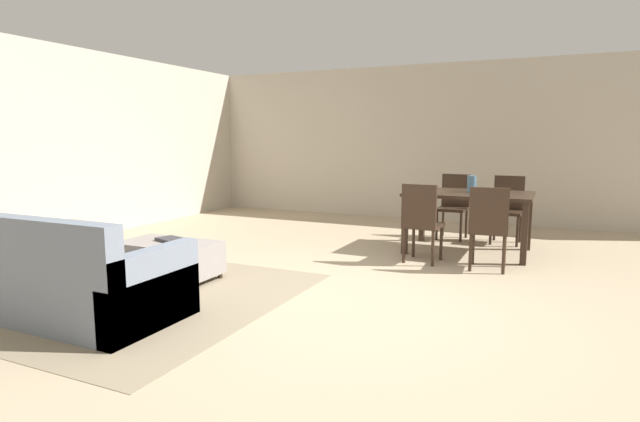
{
  "coord_description": "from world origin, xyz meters",
  "views": [
    {
      "loc": [
        1.77,
        -4.0,
        1.43
      ],
      "look_at": [
        -0.83,
        1.58,
        0.56
      ],
      "focal_mm": 28.75,
      "sensor_mm": 36.0,
      "label": 1
    }
  ],
  "objects_px": {
    "couch": "(58,280)",
    "dining_chair_near_left": "(421,219)",
    "dining_table": "(469,200)",
    "book_on_ottoman": "(170,239)",
    "ottoman_table": "(169,258)",
    "dining_chair_far_left": "(454,202)",
    "dining_chair_near_right": "(489,224)",
    "vase_centerpiece": "(472,184)",
    "dining_chair_far_right": "(508,205)"
  },
  "relations": [
    {
      "from": "dining_table",
      "to": "book_on_ottoman",
      "type": "relative_size",
      "value": 5.8
    },
    {
      "from": "ottoman_table",
      "to": "dining_chair_near_right",
      "type": "xyz_separation_m",
      "value": [
        2.91,
        1.72,
        0.3
      ]
    },
    {
      "from": "ottoman_table",
      "to": "dining_chair_near_left",
      "type": "height_order",
      "value": "dining_chair_near_left"
    },
    {
      "from": "ottoman_table",
      "to": "dining_chair_far_left",
      "type": "xyz_separation_m",
      "value": [
        2.22,
        3.47,
        0.3
      ]
    },
    {
      "from": "ottoman_table",
      "to": "dining_chair_far_right",
      "type": "xyz_separation_m",
      "value": [
        2.95,
        3.45,
        0.3
      ]
    },
    {
      "from": "dining_chair_far_left",
      "to": "couch",
      "type": "bearing_deg",
      "value": -116.33
    },
    {
      "from": "couch",
      "to": "dining_table",
      "type": "xyz_separation_m",
      "value": [
        2.65,
        3.81,
        0.38
      ]
    },
    {
      "from": "dining_chair_near_right",
      "to": "vase_centerpiece",
      "type": "bearing_deg",
      "value": 109.74
    },
    {
      "from": "couch",
      "to": "dining_chair_near_left",
      "type": "xyz_separation_m",
      "value": [
        2.26,
        2.97,
        0.23
      ]
    },
    {
      "from": "couch",
      "to": "dining_chair_near_right",
      "type": "distance_m",
      "value": 4.2
    },
    {
      "from": "dining_chair_far_right",
      "to": "vase_centerpiece",
      "type": "distance_m",
      "value": 0.95
    },
    {
      "from": "ottoman_table",
      "to": "dining_chair_near_left",
      "type": "xyz_separation_m",
      "value": [
        2.16,
        1.77,
        0.3
      ]
    },
    {
      "from": "ottoman_table",
      "to": "dining_chair_far_left",
      "type": "distance_m",
      "value": 4.13
    },
    {
      "from": "dining_chair_far_right",
      "to": "book_on_ottoman",
      "type": "bearing_deg",
      "value": -131.21
    },
    {
      "from": "ottoman_table",
      "to": "dining_chair_near_right",
      "type": "distance_m",
      "value": 3.39
    },
    {
      "from": "dining_chair_near_left",
      "to": "dining_chair_far_right",
      "type": "height_order",
      "value": "same"
    },
    {
      "from": "dining_table",
      "to": "book_on_ottoman",
      "type": "xyz_separation_m",
      "value": [
        -2.58,
        -2.56,
        -0.26
      ]
    },
    {
      "from": "dining_chair_far_left",
      "to": "vase_centerpiece",
      "type": "xyz_separation_m",
      "value": [
        0.36,
        -0.82,
        0.34
      ]
    },
    {
      "from": "couch",
      "to": "vase_centerpiece",
      "type": "bearing_deg",
      "value": 55.23
    },
    {
      "from": "dining_chair_far_left",
      "to": "vase_centerpiece",
      "type": "height_order",
      "value": "vase_centerpiece"
    },
    {
      "from": "dining_chair_near_left",
      "to": "couch",
      "type": "bearing_deg",
      "value": -127.26
    },
    {
      "from": "dining_chair_far_left",
      "to": "book_on_ottoman",
      "type": "relative_size",
      "value": 3.54
    },
    {
      "from": "book_on_ottoman",
      "to": "vase_centerpiece",
      "type": "bearing_deg",
      "value": 44.95
    },
    {
      "from": "vase_centerpiece",
      "to": "book_on_ottoman",
      "type": "bearing_deg",
      "value": -135.05
    },
    {
      "from": "ottoman_table",
      "to": "dining_chair_far_right",
      "type": "height_order",
      "value": "dining_chair_far_right"
    },
    {
      "from": "dining_chair_far_left",
      "to": "dining_chair_near_right",
      "type": "bearing_deg",
      "value": -68.42
    },
    {
      "from": "dining_chair_near_left",
      "to": "dining_chair_far_right",
      "type": "distance_m",
      "value": 1.86
    },
    {
      "from": "ottoman_table",
      "to": "dining_table",
      "type": "height_order",
      "value": "dining_table"
    },
    {
      "from": "dining_chair_near_left",
      "to": "vase_centerpiece",
      "type": "distance_m",
      "value": 1.03
    },
    {
      "from": "dining_table",
      "to": "vase_centerpiece",
      "type": "relative_size",
      "value": 7.26
    },
    {
      "from": "ottoman_table",
      "to": "dining_chair_near_right",
      "type": "relative_size",
      "value": 1.09
    },
    {
      "from": "dining_chair_far_right",
      "to": "ottoman_table",
      "type": "bearing_deg",
      "value": -130.56
    },
    {
      "from": "dining_chair_near_left",
      "to": "dining_chair_far_right",
      "type": "relative_size",
      "value": 1.0
    },
    {
      "from": "book_on_ottoman",
      "to": "dining_table",
      "type": "bearing_deg",
      "value": 44.76
    },
    {
      "from": "dining_table",
      "to": "dining_chair_far_right",
      "type": "xyz_separation_m",
      "value": [
        0.39,
        0.84,
        -0.15
      ]
    },
    {
      "from": "dining_chair_near_right",
      "to": "book_on_ottoman",
      "type": "distance_m",
      "value": 3.37
    },
    {
      "from": "ottoman_table",
      "to": "vase_centerpiece",
      "type": "height_order",
      "value": "vase_centerpiece"
    },
    {
      "from": "dining_chair_far_left",
      "to": "ottoman_table",
      "type": "bearing_deg",
      "value": -122.55
    },
    {
      "from": "couch",
      "to": "vase_centerpiece",
      "type": "distance_m",
      "value": 4.73
    },
    {
      "from": "dining_table",
      "to": "vase_centerpiece",
      "type": "bearing_deg",
      "value": 61.1
    },
    {
      "from": "book_on_ottoman",
      "to": "couch",
      "type": "bearing_deg",
      "value": -93.47
    },
    {
      "from": "dining_chair_near_right",
      "to": "dining_chair_far_left",
      "type": "xyz_separation_m",
      "value": [
        -0.69,
        1.75,
        0.0
      ]
    },
    {
      "from": "book_on_ottoman",
      "to": "dining_chair_near_left",
      "type": "bearing_deg",
      "value": 38.11
    },
    {
      "from": "couch",
      "to": "dining_chair_far_right",
      "type": "distance_m",
      "value": 5.57
    },
    {
      "from": "dining_table",
      "to": "dining_chair_far_right",
      "type": "height_order",
      "value": "dining_chair_far_right"
    },
    {
      "from": "ottoman_table",
      "to": "book_on_ottoman",
      "type": "relative_size",
      "value": 3.86
    },
    {
      "from": "couch",
      "to": "dining_chair_near_left",
      "type": "height_order",
      "value": "dining_chair_near_left"
    },
    {
      "from": "vase_centerpiece",
      "to": "dining_chair_far_left",
      "type": "bearing_deg",
      "value": 113.6
    },
    {
      "from": "dining_table",
      "to": "dining_chair_near_left",
      "type": "height_order",
      "value": "dining_chair_near_left"
    },
    {
      "from": "vase_centerpiece",
      "to": "book_on_ottoman",
      "type": "xyz_separation_m",
      "value": [
        -2.6,
        -2.59,
        -0.46
      ]
    }
  ]
}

